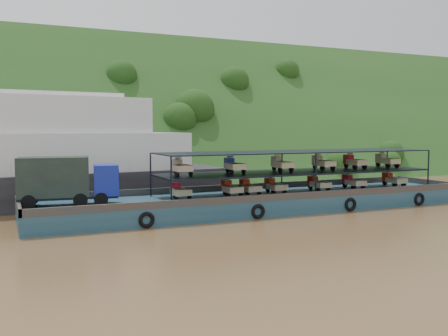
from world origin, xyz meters
name	(u,v)px	position (x,y,z in m)	size (l,w,h in m)	color
ground	(264,212)	(0.00, 0.00, 0.00)	(160.00, 160.00, 0.00)	brown
hillside	(142,174)	(0.00, 36.00, 0.00)	(140.00, 28.00, 28.00)	#1C3B15
cargo_barge	(247,197)	(-1.04, 0.84, 1.11)	(35.04, 7.18, 4.54)	#163A4F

